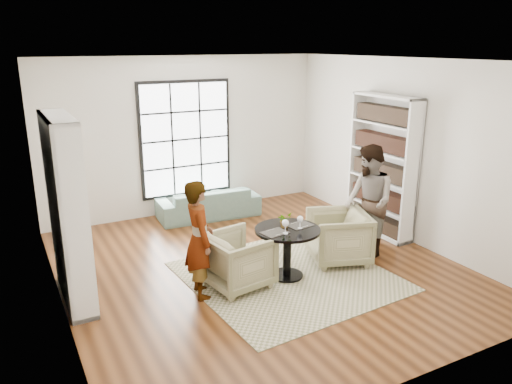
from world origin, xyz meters
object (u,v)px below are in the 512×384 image
person_left (199,240)px  pedestal_table (287,242)px  armchair_left (238,260)px  wine_glass_left (285,224)px  wine_glass_right (300,219)px  person_right (369,201)px  armchair_right (338,237)px  flower_centerpiece (285,220)px  sofa (208,203)px

person_left → pedestal_table: bearing=-86.8°
armchair_left → wine_glass_left: bearing=-119.9°
person_left → wine_glass_right: bearing=-89.4°
person_right → wine_glass_left: (-1.65, -0.25, 0.01)m
armchair_right → person_right: size_ratio=0.49×
armchair_left → flower_centerpiece: (0.73, -0.01, 0.47)m
flower_centerpiece → wine_glass_right: bearing=-42.2°
person_right → flower_centerpiece: size_ratio=8.01×
sofa → armchair_left: armchair_left is taller
flower_centerpiece → sofa: bearing=89.5°
person_left → wine_glass_right: 1.45m
person_right → flower_centerpiece: bearing=-72.9°
wine_glass_left → sofa: bearing=87.3°
sofa → armchair_right: 2.98m
sofa → wine_glass_right: wine_glass_right is taller
pedestal_table → armchair_right: armchair_right is taller
pedestal_table → person_left: 1.31m
armchair_left → flower_centerpiece: bearing=-100.2°
armchair_right → flower_centerpiece: (-0.98, -0.03, 0.45)m
wine_glass_left → wine_glass_right: (0.28, 0.07, -0.01)m
armchair_left → wine_glass_left: size_ratio=4.07×
armchair_left → pedestal_table: bearing=-105.7°
person_left → wine_glass_left: size_ratio=7.70×
wine_glass_left → flower_centerpiece: flower_centerpiece is taller
pedestal_table → person_right: (1.52, 0.10, 0.34)m
person_right → pedestal_table: bearing=-70.2°
armchair_right → wine_glass_left: (-1.10, -0.25, 0.49)m
person_right → wine_glass_right: (-1.36, -0.18, -0.01)m
armchair_right → wine_glass_left: bearing=-57.7°
sofa → person_left: (-1.30, -2.84, 0.51)m
person_left → wine_glass_left: (1.16, -0.23, 0.10)m
person_left → sofa: bearing=-17.7°
armchair_right → person_left: (-2.25, -0.01, 0.39)m
sofa → person_left: 3.16m
person_right → flower_centerpiece: (-1.53, -0.03, -0.03)m
armchair_left → armchair_right: (1.70, 0.01, 0.02)m
armchair_left → person_left: (-0.55, 0.00, 0.41)m
wine_glass_left → flower_centerpiece: (0.12, 0.22, -0.04)m
sofa → flower_centerpiece: size_ratio=8.77×
armchair_left → person_right: size_ratio=0.47×
person_left → flower_centerpiece: person_left is taller
flower_centerpiece → armchair_left: bearing=179.0°
sofa → flower_centerpiece: (-0.02, -2.85, 0.56)m
armchair_right → flower_centerpiece: flower_centerpiece is taller
armchair_left → person_right: 2.31m
pedestal_table → person_right: person_right is taller
sofa → wine_glass_left: bearing=91.3°
wine_glass_left → wine_glass_right: bearing=13.9°
armchair_right → person_left: 2.29m
person_left → flower_centerpiece: size_ratio=7.19×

